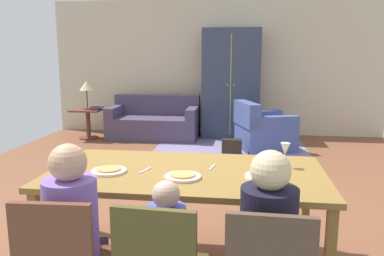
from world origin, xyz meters
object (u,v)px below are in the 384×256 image
object	(u,v)px
person_man	(75,243)
book_upper	(97,107)
book_lower	(94,109)
handbag	(232,147)
armchair	(262,131)
table_lamp	(86,87)
couch	(154,122)
side_table	(88,119)
person_woman	(267,256)
plate_near_woman	(263,176)
wine_glass	(285,150)
dining_table	(187,179)
armoire	(231,84)
plate_near_man	(109,171)
plate_near_child	(183,177)

from	to	relation	value
person_man	book_upper	size ratio (longest dim) A/B	5.04
book_lower	handbag	world-z (taller)	book_lower
armchair	table_lamp	xyz separation A→B (m)	(-3.30, 0.42, 0.69)
couch	handbag	distance (m)	1.95
armchair	table_lamp	world-z (taller)	table_lamp
book_upper	side_table	bearing A→B (deg)	175.67
person_woman	table_lamp	world-z (taller)	table_lamp
plate_near_woman	couch	distance (m)	5.09
plate_near_woman	wine_glass	size ratio (longest dim) A/B	1.34
person_woman	dining_table	bearing A→B (deg)	127.50
table_lamp	dining_table	bearing A→B (deg)	-59.36
plate_near_woman	armoire	distance (m)	5.02
armchair	plate_near_man	bearing A→B (deg)	-107.32
person_man	book_upper	world-z (taller)	person_man
plate_near_man	table_lamp	world-z (taller)	table_lamp
couch	armoire	xyz separation A→B (m)	(1.47, 0.28, 0.75)
armoire	book_lower	bearing A→B (deg)	-167.06
person_man	book_upper	xyz separation A→B (m)	(-1.83, 5.05, 0.11)
person_man	couch	xyz separation A→B (m)	(-0.79, 5.32, -0.21)
table_lamp	person_man	bearing A→B (deg)	-68.13
armchair	person_man	bearing A→B (deg)	-105.25
table_lamp	person_woman	bearing A→B (deg)	-58.33
table_lamp	book_lower	bearing A→B (deg)	-20.37
book_lower	book_upper	world-z (taller)	book_upper
plate_near_child	table_lamp	xyz separation A→B (m)	(-2.58, 4.53, 0.24)
dining_table	armoire	world-z (taller)	armoire
plate_near_woman	book_lower	world-z (taller)	plate_near_woman
table_lamp	book_upper	size ratio (longest dim) A/B	2.45
book_lower	dining_table	bearing A→B (deg)	-60.47
plate_near_woman	person_woman	xyz separation A→B (m)	(0.00, -0.61, -0.26)
table_lamp	armchair	bearing A→B (deg)	-7.21
wine_glass	table_lamp	xyz separation A→B (m)	(-3.29, 4.17, 0.12)
armoire	person_man	bearing A→B (deg)	-97.00
plate_near_woman	book_upper	world-z (taller)	plate_near_woman
table_lamp	armoire	bearing A→B (deg)	11.21
armchair	handbag	distance (m)	0.72
book_lower	table_lamp	bearing A→B (deg)	159.63
person_man	side_table	bearing A→B (deg)	111.87
plate_near_woman	side_table	bearing A→B (deg)	125.04
plate_near_man	dining_table	bearing A→B (deg)	12.44
armoire	side_table	size ratio (longest dim) A/B	3.62
plate_near_man	wine_glass	size ratio (longest dim) A/B	1.34
wine_glass	armoire	bearing A→B (deg)	96.90
couch	book_upper	bearing A→B (deg)	-165.39
plate_near_woman	side_table	size ratio (longest dim) A/B	0.43
plate_near_child	couch	xyz separation A→B (m)	(-1.33, 4.79, -0.47)
dining_table	person_woman	distance (m)	0.91
plate_near_child	table_lamp	world-z (taller)	table_lamp
person_woman	handbag	bearing A→B (deg)	94.43
handbag	armchair	bearing A→B (deg)	44.05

